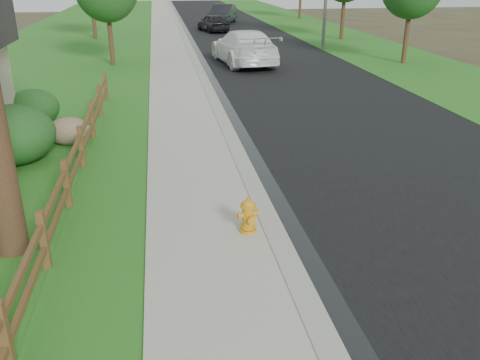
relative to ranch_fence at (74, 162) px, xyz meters
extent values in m
cube|color=black|center=(8.20, 28.60, -0.61)|extent=(8.00, 90.00, 0.02)
cube|color=#9A968C|center=(4.00, 28.60, -0.56)|extent=(0.40, 90.00, 0.12)
cube|color=black|center=(4.35, 28.60, -0.60)|extent=(0.50, 90.00, 0.00)
cube|color=#AFA698|center=(2.70, 28.60, -0.57)|extent=(2.20, 90.00, 0.10)
cube|color=#23631C|center=(0.80, 28.60, -0.59)|extent=(1.60, 90.00, 0.06)
cube|color=#23631C|center=(-4.40, 28.60, -0.60)|extent=(9.00, 90.00, 0.04)
cube|color=#23631C|center=(15.10, 28.60, -0.60)|extent=(6.00, 90.00, 0.04)
cube|color=#54351C|center=(0.00, -6.00, -0.07)|extent=(0.12, 0.12, 1.10)
cube|color=#54351C|center=(0.00, -3.60, -0.07)|extent=(0.12, 0.12, 1.10)
cube|color=#54351C|center=(0.00, -1.20, -0.07)|extent=(0.12, 0.12, 1.10)
cube|color=#54351C|center=(0.00, 1.20, -0.07)|extent=(0.12, 0.12, 1.10)
cube|color=#54351C|center=(0.00, 3.60, -0.07)|extent=(0.12, 0.12, 1.10)
cube|color=#54351C|center=(0.00, 6.00, -0.07)|extent=(0.12, 0.12, 1.10)
cube|color=#54351C|center=(0.00, 8.40, -0.07)|extent=(0.12, 0.12, 1.10)
cube|color=#54351C|center=(0.00, -4.80, -0.17)|extent=(0.08, 2.35, 0.10)
cube|color=#54351C|center=(0.00, -4.80, 0.23)|extent=(0.08, 2.35, 0.10)
cube|color=#54351C|center=(0.00, -2.40, -0.17)|extent=(0.08, 2.35, 0.10)
cube|color=#54351C|center=(0.00, -2.40, 0.23)|extent=(0.08, 2.35, 0.10)
cube|color=#54351C|center=(0.00, 0.00, -0.17)|extent=(0.08, 2.35, 0.10)
cube|color=#54351C|center=(0.00, 0.00, 0.23)|extent=(0.08, 2.35, 0.10)
cube|color=#54351C|center=(0.00, 2.40, -0.17)|extent=(0.08, 2.35, 0.10)
cube|color=#54351C|center=(0.00, 2.40, 0.23)|extent=(0.08, 2.35, 0.10)
cube|color=#54351C|center=(0.00, 4.80, -0.17)|extent=(0.08, 2.35, 0.10)
cube|color=#54351C|center=(0.00, 4.80, 0.23)|extent=(0.08, 2.35, 0.10)
cube|color=#54351C|center=(0.00, 7.20, -0.17)|extent=(0.08, 2.35, 0.10)
cube|color=#54351C|center=(0.00, 7.20, 0.23)|extent=(0.08, 2.35, 0.10)
cylinder|color=gold|center=(3.50, -2.94, -0.49)|extent=(0.32, 0.32, 0.06)
cylinder|color=gold|center=(3.50, -2.94, -0.23)|extent=(0.22, 0.22, 0.49)
cylinder|color=gold|center=(3.50, -2.94, -0.42)|extent=(0.27, 0.27, 0.05)
cylinder|color=gold|center=(3.50, -2.94, 0.01)|extent=(0.29, 0.29, 0.05)
ellipsoid|color=gold|center=(3.50, -2.94, 0.03)|extent=(0.24, 0.24, 0.18)
cylinder|color=gold|center=(3.50, -2.94, 0.15)|extent=(0.05, 0.05, 0.07)
cylinder|color=gold|center=(3.53, -3.07, -0.20)|extent=(0.16, 0.14, 0.14)
cylinder|color=gold|center=(3.34, -2.97, -0.17)|extent=(0.14, 0.14, 0.11)
cylinder|color=gold|center=(3.66, -2.90, -0.17)|extent=(0.14, 0.14, 0.11)
imported|color=white|center=(6.49, 15.46, 0.28)|extent=(3.11, 6.26, 1.75)
imported|color=black|center=(6.52, 30.57, 0.09)|extent=(2.49, 4.28, 1.37)
imported|color=black|center=(8.13, 36.90, 0.24)|extent=(3.37, 5.36, 1.67)
ellipsoid|color=brown|center=(-0.60, 3.17, -0.22)|extent=(1.28, 1.00, 0.80)
ellipsoid|color=#173E16|center=(-1.78, 1.86, 0.14)|extent=(2.58, 2.58, 1.52)
ellipsoid|color=#173E16|center=(-2.00, 5.32, -0.03)|extent=(1.71, 1.71, 1.18)
cylinder|color=#332015|center=(-0.30, 16.11, 1.09)|extent=(0.23, 0.23, 3.42)
cylinder|color=#332015|center=(14.89, 14.32, 1.14)|extent=(0.24, 0.24, 3.52)
cylinder|color=#332015|center=(-2.29, 27.28, 1.35)|extent=(0.27, 0.27, 3.93)
cylinder|color=#332015|center=(15.02, 24.39, 1.31)|extent=(0.26, 0.26, 3.85)
cylinder|color=#332015|center=(16.40, 40.67, 1.19)|extent=(0.25, 0.25, 3.62)
camera|label=1|loc=(2.02, -11.27, 4.06)|focal=38.00mm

